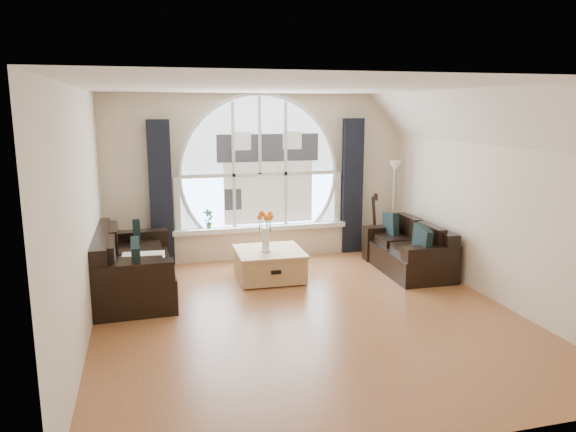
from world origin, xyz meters
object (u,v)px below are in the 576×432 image
at_px(sofa_left, 134,265).
at_px(sofa_right, 408,246).
at_px(guitar, 372,223).
at_px(potted_plant, 208,219).
at_px(vase_flowers, 266,225).
at_px(floor_lamp, 393,208).
at_px(coffee_chest, 269,263).

xyz_separation_m(sofa_left, sofa_right, (4.05, 0.01, 0.00)).
distance_m(guitar, potted_plant, 2.79).
relative_size(sofa_right, guitar, 1.54).
bearing_deg(guitar, sofa_left, -164.59).
distance_m(vase_flowers, floor_lamp, 2.55).
height_order(sofa_right, floor_lamp, floor_lamp).
relative_size(guitar, potted_plant, 3.28).
bearing_deg(guitar, potted_plant, 175.19).
bearing_deg(guitar, coffee_chest, -155.66).
xyz_separation_m(sofa_left, floor_lamp, (4.25, 0.97, 0.40)).
bearing_deg(sofa_right, floor_lamp, 79.92).
height_order(sofa_left, guitar, guitar).
height_order(sofa_right, potted_plant, potted_plant).
bearing_deg(sofa_left, potted_plant, 46.92).
bearing_deg(floor_lamp, sofa_left, -167.17).
relative_size(coffee_chest, guitar, 0.91).
height_order(sofa_left, sofa_right, sofa_left).
height_order(coffee_chest, potted_plant, potted_plant).
relative_size(sofa_left, coffee_chest, 2.04).
bearing_deg(vase_flowers, sofa_right, -3.15).
bearing_deg(vase_flowers, coffee_chest, 39.31).
bearing_deg(vase_flowers, floor_lamp, 19.29).
distance_m(floor_lamp, potted_plant, 3.11).
height_order(sofa_right, vase_flowers, vase_flowers).
xyz_separation_m(sofa_right, coffee_chest, (-2.14, 0.17, -0.16)).
relative_size(sofa_right, coffee_chest, 1.69).
relative_size(sofa_right, floor_lamp, 1.02).
relative_size(sofa_left, floor_lamp, 1.23).
bearing_deg(vase_flowers, potted_plant, 119.50).
height_order(vase_flowers, floor_lamp, floor_lamp).
distance_m(coffee_chest, potted_plant, 1.45).
bearing_deg(floor_lamp, potted_plant, 173.34).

